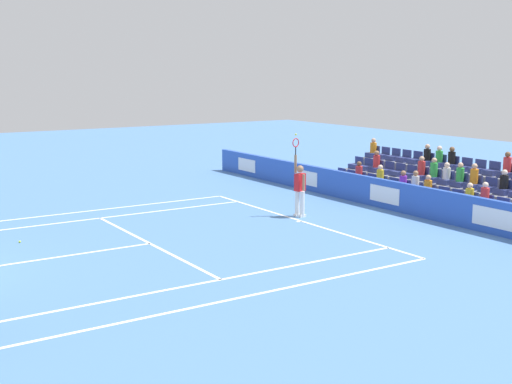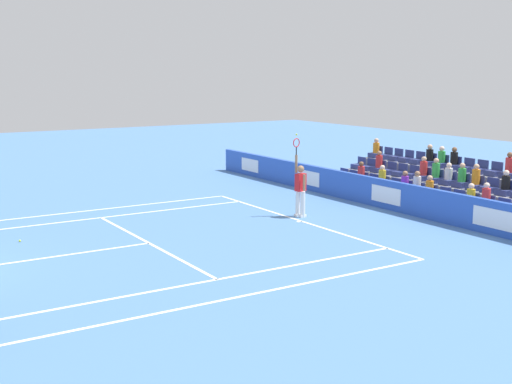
% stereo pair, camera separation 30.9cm
% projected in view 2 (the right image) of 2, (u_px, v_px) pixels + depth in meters
% --- Properties ---
extents(line_baseline, '(10.97, 0.10, 0.01)m').
position_uv_depth(line_baseline, '(302.00, 221.00, 22.43)').
color(line_baseline, white).
rests_on(line_baseline, ground).
extents(line_service, '(8.23, 0.10, 0.01)m').
position_uv_depth(line_service, '(149.00, 243.00, 19.56)').
color(line_service, white).
rests_on(line_service, ground).
extents(line_centre_service, '(0.10, 6.40, 0.01)m').
position_uv_depth(line_centre_service, '(37.00, 259.00, 17.88)').
color(line_centre_service, white).
rests_on(line_centre_service, ground).
extents(line_singles_sideline_left, '(0.10, 11.89, 0.01)m').
position_uv_depth(line_singles_sideline_left, '(88.00, 219.00, 22.75)').
color(line_singles_sideline_left, white).
rests_on(line_singles_sideline_left, ground).
extents(line_singles_sideline_right, '(0.10, 11.89, 0.01)m').
position_uv_depth(line_singles_sideline_right, '(200.00, 282.00, 15.89)').
color(line_singles_sideline_right, white).
rests_on(line_singles_sideline_right, ground).
extents(line_doubles_sideline_left, '(0.10, 11.89, 0.01)m').
position_uv_depth(line_doubles_sideline_left, '(76.00, 212.00, 23.89)').
color(line_doubles_sideline_left, white).
rests_on(line_doubles_sideline_left, ground).
extents(line_doubles_sideline_right, '(0.10, 11.89, 0.01)m').
position_uv_depth(line_doubles_sideline_right, '(229.00, 299.00, 14.74)').
color(line_doubles_sideline_right, white).
rests_on(line_doubles_sideline_right, ground).
extents(line_centre_mark, '(0.10, 0.20, 0.01)m').
position_uv_depth(line_centre_mark, '(299.00, 222.00, 22.38)').
color(line_centre_mark, white).
rests_on(line_centre_mark, ground).
extents(sponsor_barrier, '(23.50, 0.22, 1.06)m').
position_uv_depth(sponsor_barrier, '(388.00, 195.00, 24.35)').
color(sponsor_barrier, blue).
rests_on(sponsor_barrier, ground).
extents(tennis_player, '(0.53, 0.39, 2.85)m').
position_uv_depth(tennis_player, '(300.00, 188.00, 22.99)').
color(tennis_player, white).
rests_on(tennis_player, ground).
extents(stadium_stand, '(8.68, 2.85, 2.18)m').
position_uv_depth(stadium_stand, '(433.00, 188.00, 25.53)').
color(stadium_stand, gray).
rests_on(stadium_stand, ground).
extents(loose_tennis_ball, '(0.07, 0.07, 0.07)m').
position_uv_depth(loose_tennis_ball, '(20.00, 241.00, 19.69)').
color(loose_tennis_ball, '#D1E533').
rests_on(loose_tennis_ball, ground).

